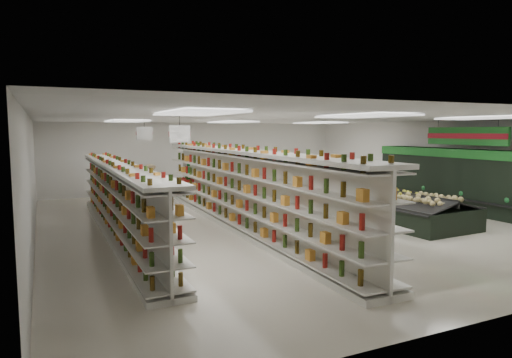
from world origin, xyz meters
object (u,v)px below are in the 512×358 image
shopper_background (151,189)px  shopper_main (289,201)px  gondola_center (241,192)px  gondola_left (119,203)px  soda_endcap (199,181)px  produce_island (375,203)px

shopper_background → shopper_main: bearing=-133.0°
shopper_main → gondola_center: bearing=-94.0°
gondola_left → shopper_main: bearing=-24.1°
soda_endcap → gondola_center: bearing=-94.9°
gondola_left → shopper_main: 4.60m
produce_island → shopper_main: shopper_main is taller
shopper_main → shopper_background: shopper_main is taller
soda_endcap → shopper_background: (-2.32, -1.82, 0.04)m
gondola_center → soda_endcap: 5.31m
gondola_left → produce_island: 8.11m
shopper_main → shopper_background: size_ratio=1.10×
gondola_left → shopper_background: size_ratio=6.60×
produce_island → shopper_background: (-6.53, 3.82, 0.41)m
produce_island → soda_endcap: (-4.21, 5.64, 0.36)m
gondola_left → shopper_background: bearing=63.6°
soda_endcap → shopper_main: size_ratio=0.89×
gondola_center → shopper_background: (-1.87, 3.47, -0.20)m
gondola_center → shopper_background: 3.95m
gondola_center → soda_endcap: bearing=86.8°
soda_endcap → shopper_main: 6.74m
soda_endcap → shopper_background: size_ratio=0.98×
gondola_center → soda_endcap: gondola_center is taller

